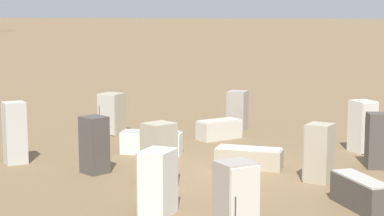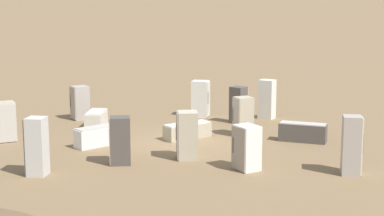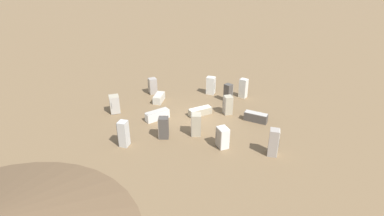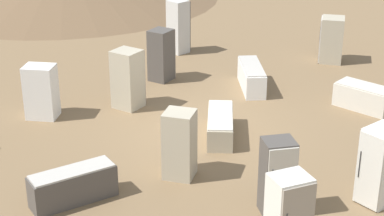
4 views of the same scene
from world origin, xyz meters
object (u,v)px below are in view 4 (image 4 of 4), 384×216
discarded_fridge_14 (161,55)px  discarded_fridge_0 (128,79)px  discarded_fridge_12 (180,144)px  discarded_fridge_11 (380,166)px  discarded_fridge_3 (220,125)px  discarded_fridge_9 (252,77)px  discarded_fridge_2 (364,97)px  discarded_fridge_5 (41,92)px  discarded_fridge_1 (73,186)px  discarded_fridge_7 (331,40)px  discarded_fridge_13 (178,27)px  discarded_fridge_8 (278,177)px

discarded_fridge_14 → discarded_fridge_0: bearing=-79.1°
discarded_fridge_0 → discarded_fridge_12: bearing=-36.3°
discarded_fridge_11 → discarded_fridge_12: (-4.15, 0.91, -0.06)m
discarded_fridge_3 → discarded_fridge_9: discarded_fridge_9 is taller
discarded_fridge_2 → discarded_fridge_3: bearing=155.6°
discarded_fridge_5 → discarded_fridge_9: (5.70, 2.38, -0.36)m
discarded_fridge_5 → discarded_fridge_3: bearing=-6.5°
discarded_fridge_1 → discarded_fridge_9: bearing=-65.5°
discarded_fridge_7 → discarded_fridge_13: (-5.16, 0.76, 0.17)m
discarded_fridge_2 → discarded_fridge_3: discarded_fridge_2 is taller
discarded_fridge_2 → discarded_fridge_11: 5.05m
discarded_fridge_9 → discarded_fridge_13: discarded_fridge_13 is taller
discarded_fridge_12 → discarded_fridge_2: bearing=53.2°
discarded_fridge_3 → discarded_fridge_9: size_ratio=0.97×
discarded_fridge_2 → discarded_fridge_14: bearing=109.9°
discarded_fridge_2 → discarded_fridge_7: discarded_fridge_7 is taller
discarded_fridge_2 → discarded_fridge_9: size_ratio=0.83×
discarded_fridge_3 → discarded_fridge_13: 6.97m
discarded_fridge_3 → discarded_fridge_14: 4.44m
discarded_fridge_2 → discarded_fridge_13: bearing=87.9°
discarded_fridge_13 → discarded_fridge_7: bearing=35.0°
discarded_fridge_8 → discarded_fridge_9: 6.90m
discarded_fridge_2 → discarded_fridge_13: discarded_fridge_13 is taller
discarded_fridge_1 → discarded_fridge_11: discarded_fridge_11 is taller
discarded_fridge_2 → discarded_fridge_13: 7.30m
discarded_fridge_3 → discarded_fridge_5: (-4.80, 1.00, 0.43)m
discarded_fridge_0 → discarded_fridge_8: 6.49m
discarded_fridge_12 → discarded_fridge_13: bearing=107.3°
discarded_fridge_9 → discarded_fridge_14: (-2.76, 0.63, 0.43)m
discarded_fridge_2 → discarded_fridge_7: (-0.32, 4.03, 0.42)m
discarded_fridge_2 → discarded_fridge_9: (-3.06, 1.39, 0.03)m
discarded_fridge_5 → discarded_fridge_12: 4.98m
discarded_fridge_0 → discarded_fridge_11: 7.56m
discarded_fridge_1 → discarded_fridge_8: (4.17, -0.22, 0.44)m
discarded_fridge_1 → discarded_fridge_12: (2.14, 1.21, 0.41)m
discarded_fridge_0 → discarded_fridge_1: discarded_fridge_0 is taller
discarded_fridge_5 → discarded_fridge_0: bearing=25.2°
discarded_fridge_0 → discarded_fridge_1: size_ratio=0.93×
discarded_fridge_5 → discarded_fridge_13: 6.65m
discarded_fridge_2 → discarded_fridge_5: (-8.76, -0.99, 0.39)m
discarded_fridge_14 → discarded_fridge_7: bearing=49.2°
discarded_fridge_1 → discarded_fridge_14: 7.40m
discarded_fridge_7 → discarded_fridge_11: discarded_fridge_11 is taller
discarded_fridge_12 → discarded_fridge_14: bearing=112.2°
discarded_fridge_2 → discarded_fridge_12: (-4.85, -4.07, 0.44)m
discarded_fridge_1 → discarded_fridge_11: (6.29, 0.30, 0.47)m
discarded_fridge_2 → discarded_fridge_8: bearing=-168.0°
discarded_fridge_1 → discarded_fridge_13: (1.50, 10.06, 0.56)m
discarded_fridge_8 → discarded_fridge_13: (-2.67, 10.28, 0.12)m
discarded_fridge_2 → discarded_fridge_7: bearing=43.6°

